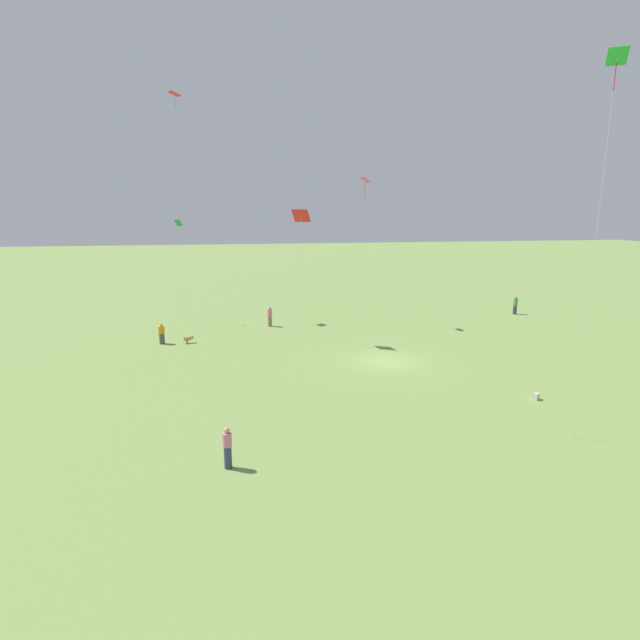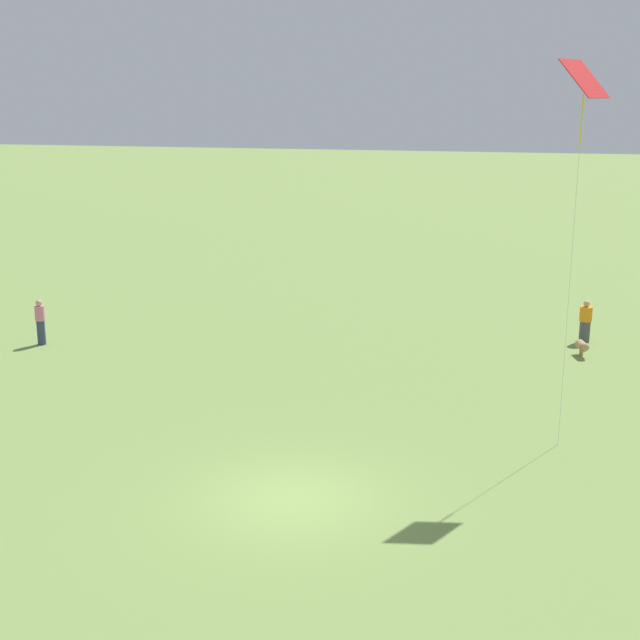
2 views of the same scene
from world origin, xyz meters
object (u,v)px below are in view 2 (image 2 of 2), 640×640
object	(u,v)px
person_0	(585,322)
person_1	(40,322)
kite_1	(584,87)
dog_0	(583,346)

from	to	relation	value
person_0	person_1	distance (m)	20.55
kite_1	dog_0	world-z (taller)	kite_1
person_0	person_1	size ratio (longest dim) A/B	0.94
person_0	dog_0	distance (m)	2.02
person_1	dog_0	size ratio (longest dim) A/B	2.18
person_1	kite_1	size ratio (longest dim) A/B	0.17
kite_1	person_0	bearing A→B (deg)	65.36
person_0	kite_1	xyz separation A→B (m)	(-10.63, 1.17, 8.60)
dog_0	person_0	bearing A→B (deg)	-109.96
person_0	kite_1	size ratio (longest dim) A/B	0.16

